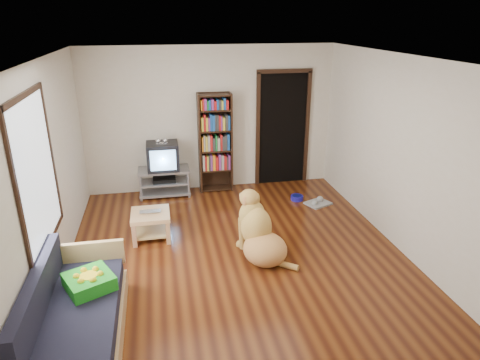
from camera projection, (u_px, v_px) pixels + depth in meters
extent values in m
plane|color=#5C2B0F|center=(236.00, 252.00, 5.90)|extent=(5.00, 5.00, 0.00)
plane|color=white|center=(236.00, 58.00, 4.97)|extent=(5.00, 5.00, 0.00)
plane|color=beige|center=(211.00, 120.00, 7.72)|extent=(4.50, 0.00, 4.50)
plane|color=beige|center=(298.00, 271.00, 3.14)|extent=(4.50, 0.00, 4.50)
plane|color=beige|center=(49.00, 175.00, 5.03)|extent=(0.00, 5.00, 5.00)
plane|color=beige|center=(398.00, 153.00, 5.84)|extent=(0.00, 5.00, 5.00)
cube|color=green|center=(89.00, 282.00, 4.41)|extent=(0.59, 0.59, 0.15)
imported|color=silver|center=(150.00, 213.00, 6.13)|extent=(0.30, 0.20, 0.02)
cylinder|color=#1B1596|center=(297.00, 198.00, 7.57)|extent=(0.22, 0.22, 0.08)
cube|color=gray|center=(318.00, 203.00, 7.41)|extent=(0.49, 0.45, 0.03)
cube|color=white|center=(37.00, 174.00, 4.50)|extent=(0.02, 1.30, 1.60)
cube|color=black|center=(23.00, 96.00, 4.21)|extent=(0.03, 1.42, 0.06)
cube|color=black|center=(50.00, 242.00, 4.80)|extent=(0.03, 1.42, 0.06)
cube|color=black|center=(18.00, 200.00, 3.86)|extent=(0.03, 0.06, 1.70)
cube|color=black|center=(51.00, 154.00, 5.15)|extent=(0.03, 0.06, 1.70)
cube|color=black|center=(282.00, 130.00, 8.04)|extent=(0.90, 0.02, 2.10)
cube|color=black|center=(258.00, 131.00, 7.94)|extent=(0.07, 0.05, 2.14)
cube|color=black|center=(307.00, 129.00, 8.11)|extent=(0.07, 0.05, 2.14)
cube|color=black|center=(285.00, 71.00, 7.64)|extent=(1.03, 0.05, 0.07)
cube|color=#99999E|center=(164.00, 170.00, 7.63)|extent=(0.90, 0.45, 0.04)
cube|color=#99999E|center=(165.00, 182.00, 7.71)|extent=(0.86, 0.42, 0.03)
cube|color=#99999E|center=(165.00, 192.00, 7.78)|extent=(0.90, 0.45, 0.04)
cylinder|color=#99999E|center=(140.00, 188.00, 7.45)|extent=(0.04, 0.04, 0.50)
cylinder|color=#99999E|center=(189.00, 184.00, 7.60)|extent=(0.04, 0.04, 0.50)
cylinder|color=#99999E|center=(141.00, 180.00, 7.82)|extent=(0.04, 0.04, 0.50)
cylinder|color=#99999E|center=(187.00, 177.00, 7.97)|extent=(0.04, 0.04, 0.50)
cube|color=black|center=(164.00, 179.00, 7.69)|extent=(0.40, 0.30, 0.07)
cube|color=black|center=(163.00, 156.00, 7.53)|extent=(0.55, 0.48, 0.48)
cube|color=black|center=(162.00, 153.00, 7.72)|extent=(0.40, 0.14, 0.36)
cube|color=#8CBFF2|center=(163.00, 160.00, 7.31)|extent=(0.44, 0.02, 0.36)
cube|color=silver|center=(162.00, 143.00, 7.40)|extent=(0.20, 0.07, 0.02)
sphere|color=silver|center=(158.00, 141.00, 7.37)|extent=(0.09, 0.09, 0.09)
sphere|color=silver|center=(165.00, 141.00, 7.39)|extent=(0.09, 0.09, 0.09)
cube|color=black|center=(200.00, 144.00, 7.68)|extent=(0.03, 0.30, 1.80)
cube|color=black|center=(231.00, 142.00, 7.78)|extent=(0.03, 0.30, 1.80)
cube|color=black|center=(214.00, 141.00, 7.86)|extent=(0.60, 0.02, 1.80)
cube|color=black|center=(216.00, 188.00, 8.04)|extent=(0.56, 0.28, 0.02)
cube|color=black|center=(216.00, 169.00, 7.91)|extent=(0.56, 0.28, 0.03)
cube|color=black|center=(215.00, 150.00, 7.78)|extent=(0.56, 0.28, 0.02)
cube|color=black|center=(215.00, 130.00, 7.64)|extent=(0.56, 0.28, 0.02)
cube|color=black|center=(214.00, 110.00, 7.51)|extent=(0.56, 0.28, 0.02)
cube|color=black|center=(214.00, 95.00, 7.42)|extent=(0.56, 0.28, 0.02)
cube|color=tan|center=(82.00, 332.00, 4.25)|extent=(0.80, 1.80, 0.22)
cube|color=#1E1E2D|center=(79.00, 314.00, 4.17)|extent=(0.74, 1.74, 0.18)
cube|color=#1E1E2D|center=(37.00, 295.00, 4.02)|extent=(0.12, 1.74, 0.40)
cube|color=tan|center=(88.00, 254.00, 4.90)|extent=(0.80, 0.06, 0.30)
cube|color=tan|center=(150.00, 215.00, 6.17)|extent=(0.55, 0.55, 0.06)
cube|color=tan|center=(152.00, 231.00, 6.27)|extent=(0.45, 0.45, 0.03)
cube|color=tan|center=(134.00, 236.00, 5.98)|extent=(0.06, 0.06, 0.34)
cube|color=tan|center=(168.00, 233.00, 6.07)|extent=(0.06, 0.06, 0.34)
cube|color=#DAB470|center=(135.00, 221.00, 6.41)|extent=(0.06, 0.06, 0.34)
cube|color=#D7BC6E|center=(167.00, 219.00, 6.50)|extent=(0.06, 0.06, 0.34)
ellipsoid|color=tan|center=(265.00, 249.00, 5.64)|extent=(0.74, 0.77, 0.42)
ellipsoid|color=#D5A852|center=(256.00, 227.00, 5.74)|extent=(0.53, 0.56, 0.56)
ellipsoid|color=gold|center=(252.00, 214.00, 5.78)|extent=(0.45, 0.43, 0.40)
ellipsoid|color=tan|center=(249.00, 198.00, 5.76)|extent=(0.34, 0.36, 0.25)
ellipsoid|color=#B48645|center=(244.00, 197.00, 5.88)|extent=(0.17, 0.24, 0.10)
sphere|color=black|center=(241.00, 194.00, 5.96)|extent=(0.05, 0.05, 0.05)
ellipsoid|color=#D98C53|center=(245.00, 202.00, 5.68)|extent=(0.09, 0.10, 0.17)
ellipsoid|color=#B38A44|center=(257.00, 199.00, 5.77)|extent=(0.09, 0.10, 0.17)
cylinder|color=#B69A46|center=(242.00, 233.00, 5.94)|extent=(0.13, 0.16, 0.46)
cylinder|color=tan|center=(253.00, 230.00, 6.03)|extent=(0.13, 0.16, 0.46)
sphere|color=#B49045|center=(240.00, 244.00, 6.06)|extent=(0.12, 0.12, 0.12)
sphere|color=#D8A253|center=(251.00, 241.00, 6.14)|extent=(0.12, 0.12, 0.12)
cylinder|color=gold|center=(284.00, 265.00, 5.55)|extent=(0.35, 0.32, 0.09)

